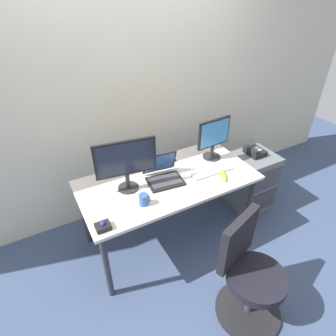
{
  "coord_description": "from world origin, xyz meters",
  "views": [
    {
      "loc": [
        -0.99,
        -1.8,
        2.27
      ],
      "look_at": [
        0.0,
        0.0,
        0.87
      ],
      "focal_mm": 30.21,
      "sensor_mm": 36.0,
      "label": 1
    }
  ],
  "objects_px": {
    "cell_phone": "(171,158)",
    "banana": "(223,175)",
    "desk_phone": "(254,151)",
    "office_chair": "(249,276)",
    "monitor_main": "(126,161)",
    "laptop": "(163,174)",
    "coffee_mug": "(144,200)",
    "monitor_side": "(214,137)",
    "trackball_mouse": "(103,226)",
    "keyboard": "(211,170)",
    "file_cabinet": "(248,179)"
  },
  "relations": [
    {
      "from": "coffee_mug",
      "to": "keyboard",
      "type": "bearing_deg",
      "value": 8.65
    },
    {
      "from": "monitor_main",
      "to": "banana",
      "type": "distance_m",
      "value": 0.9
    },
    {
      "from": "file_cabinet",
      "to": "banana",
      "type": "height_order",
      "value": "banana"
    },
    {
      "from": "monitor_main",
      "to": "keyboard",
      "type": "relative_size",
      "value": 1.22
    },
    {
      "from": "desk_phone",
      "to": "monitor_side",
      "type": "height_order",
      "value": "monitor_side"
    },
    {
      "from": "cell_phone",
      "to": "banana",
      "type": "distance_m",
      "value": 0.57
    },
    {
      "from": "monitor_main",
      "to": "coffee_mug",
      "type": "relative_size",
      "value": 5.33
    },
    {
      "from": "file_cabinet",
      "to": "desk_phone",
      "type": "height_order",
      "value": "desk_phone"
    },
    {
      "from": "monitor_side",
      "to": "cell_phone",
      "type": "height_order",
      "value": "monitor_side"
    },
    {
      "from": "laptop",
      "to": "trackball_mouse",
      "type": "distance_m",
      "value": 0.74
    },
    {
      "from": "office_chair",
      "to": "laptop",
      "type": "height_order",
      "value": "laptop"
    },
    {
      "from": "laptop",
      "to": "trackball_mouse",
      "type": "xyz_separation_m",
      "value": [
        -0.66,
        -0.32,
        -0.03
      ]
    },
    {
      "from": "cell_phone",
      "to": "banana",
      "type": "height_order",
      "value": "banana"
    },
    {
      "from": "desk_phone",
      "to": "monitor_main",
      "type": "bearing_deg",
      "value": 179.31
    },
    {
      "from": "coffee_mug",
      "to": "cell_phone",
      "type": "relative_size",
      "value": 0.67
    },
    {
      "from": "monitor_side",
      "to": "coffee_mug",
      "type": "distance_m",
      "value": 0.97
    },
    {
      "from": "coffee_mug",
      "to": "desk_phone",
      "type": "bearing_deg",
      "value": 9.49
    },
    {
      "from": "monitor_main",
      "to": "coffee_mug",
      "type": "xyz_separation_m",
      "value": [
        0.03,
        -0.25,
        -0.23
      ]
    },
    {
      "from": "monitor_side",
      "to": "office_chair",
      "type": "bearing_deg",
      "value": -110.56
    },
    {
      "from": "trackball_mouse",
      "to": "keyboard",
      "type": "bearing_deg",
      "value": 10.71
    },
    {
      "from": "monitor_side",
      "to": "coffee_mug",
      "type": "xyz_separation_m",
      "value": [
        -0.9,
        -0.32,
        -0.19
      ]
    },
    {
      "from": "desk_phone",
      "to": "cell_phone",
      "type": "relative_size",
      "value": 1.41
    },
    {
      "from": "desk_phone",
      "to": "coffee_mug",
      "type": "height_order",
      "value": "coffee_mug"
    },
    {
      "from": "monitor_side",
      "to": "laptop",
      "type": "relative_size",
      "value": 1.22
    },
    {
      "from": "coffee_mug",
      "to": "cell_phone",
      "type": "distance_m",
      "value": 0.73
    },
    {
      "from": "desk_phone",
      "to": "trackball_mouse",
      "type": "xyz_separation_m",
      "value": [
        -1.77,
        -0.33,
        0.06
      ]
    },
    {
      "from": "desk_phone",
      "to": "monitor_main",
      "type": "height_order",
      "value": "monitor_main"
    },
    {
      "from": "laptop",
      "to": "cell_phone",
      "type": "relative_size",
      "value": 2.4
    },
    {
      "from": "desk_phone",
      "to": "coffee_mug",
      "type": "bearing_deg",
      "value": -170.51
    },
    {
      "from": "trackball_mouse",
      "to": "office_chair",
      "type": "bearing_deg",
      "value": -37.16
    },
    {
      "from": "desk_phone",
      "to": "trackball_mouse",
      "type": "relative_size",
      "value": 1.82
    },
    {
      "from": "desk_phone",
      "to": "laptop",
      "type": "bearing_deg",
      "value": -179.44
    },
    {
      "from": "file_cabinet",
      "to": "trackball_mouse",
      "type": "xyz_separation_m",
      "value": [
        -1.78,
        -0.35,
        0.43
      ]
    },
    {
      "from": "banana",
      "to": "keyboard",
      "type": "bearing_deg",
      "value": 110.53
    },
    {
      "from": "coffee_mug",
      "to": "monitor_main",
      "type": "bearing_deg",
      "value": 97.57
    },
    {
      "from": "desk_phone",
      "to": "laptop",
      "type": "relative_size",
      "value": 0.59
    },
    {
      "from": "desk_phone",
      "to": "laptop",
      "type": "height_order",
      "value": "laptop"
    },
    {
      "from": "monitor_side",
      "to": "file_cabinet",
      "type": "bearing_deg",
      "value": -7.4
    },
    {
      "from": "monitor_main",
      "to": "banana",
      "type": "relative_size",
      "value": 2.67
    },
    {
      "from": "trackball_mouse",
      "to": "banana",
      "type": "bearing_deg",
      "value": 4.39
    },
    {
      "from": "monitor_main",
      "to": "laptop",
      "type": "distance_m",
      "value": 0.4
    },
    {
      "from": "office_chair",
      "to": "coffee_mug",
      "type": "relative_size",
      "value": 9.59
    },
    {
      "from": "desk_phone",
      "to": "office_chair",
      "type": "height_order",
      "value": "office_chair"
    },
    {
      "from": "desk_phone",
      "to": "monitor_side",
      "type": "distance_m",
      "value": 0.58
    },
    {
      "from": "file_cabinet",
      "to": "keyboard",
      "type": "height_order",
      "value": "keyboard"
    },
    {
      "from": "banana",
      "to": "monitor_side",
      "type": "bearing_deg",
      "value": 71.36
    },
    {
      "from": "office_chair",
      "to": "laptop",
      "type": "relative_size",
      "value": 2.68
    },
    {
      "from": "office_chair",
      "to": "laptop",
      "type": "xyz_separation_m",
      "value": [
        -0.2,
        0.98,
        0.39
      ]
    },
    {
      "from": "monitor_side",
      "to": "cell_phone",
      "type": "bearing_deg",
      "value": 153.94
    },
    {
      "from": "keyboard",
      "to": "cell_phone",
      "type": "distance_m",
      "value": 0.44
    }
  ]
}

